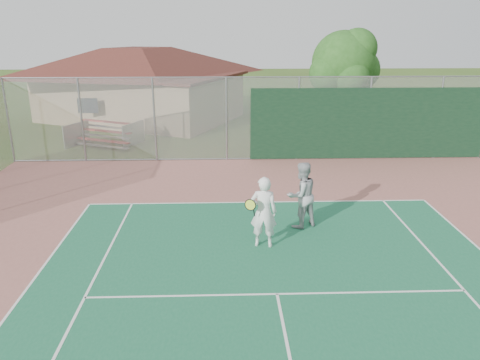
% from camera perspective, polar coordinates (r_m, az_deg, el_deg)
% --- Properties ---
extents(back_fence, '(20.08, 0.11, 3.53)m').
position_cam_1_polar(back_fence, '(19.97, 7.37, 7.12)').
color(back_fence, gray).
rests_on(back_fence, ground).
extents(clubhouse, '(13.84, 11.93, 5.04)m').
position_cam_1_polar(clubhouse, '(29.34, -12.19, 12.23)').
color(clubhouse, tan).
rests_on(clubhouse, ground).
extents(bleachers, '(3.50, 2.76, 1.07)m').
position_cam_1_polar(bleachers, '(23.42, -16.15, 5.46)').
color(bleachers, '#AD3427').
rests_on(bleachers, ground).
extents(tree, '(3.86, 3.66, 5.38)m').
position_cam_1_polar(tree, '(25.53, 12.67, 13.54)').
color(tree, '#311D12').
rests_on(tree, ground).
extents(player_white_front, '(0.90, 0.67, 1.90)m').
position_cam_1_polar(player_white_front, '(12.04, 2.87, -3.98)').
color(player_white_front, white).
rests_on(player_white_front, ground).
extents(player_grey_back, '(1.16, 1.07, 1.91)m').
position_cam_1_polar(player_grey_back, '(13.29, 7.49, -1.91)').
color(player_grey_back, '#A6A9AB').
rests_on(player_grey_back, ground).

